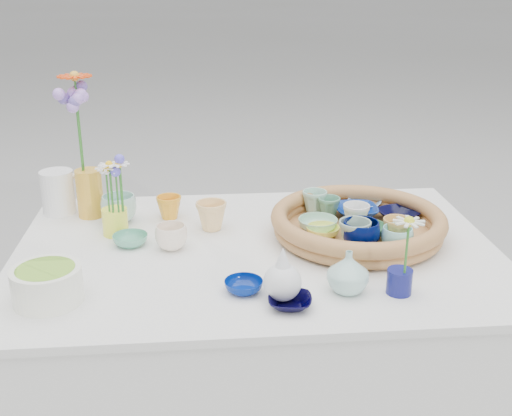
{
  "coord_description": "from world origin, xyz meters",
  "views": [
    {
      "loc": [
        -0.14,
        -1.53,
        1.46
      ],
      "look_at": [
        0.0,
        0.02,
        0.87
      ],
      "focal_mm": 45.0,
      "sensor_mm": 36.0,
      "label": 1
    }
  ],
  "objects": [
    {
      "name": "wicker_tray",
      "position": [
        0.28,
        0.05,
        0.8
      ],
      "size": [
        0.47,
        0.47,
        0.08
      ],
      "primitive_type": null,
      "color": "brown",
      "rests_on": "display_table"
    },
    {
      "name": "tray_ceramic_0",
      "position": [
        0.3,
        0.16,
        0.8
      ],
      "size": [
        0.12,
        0.12,
        0.03
      ],
      "primitive_type": "imported",
      "rotation": [
        0.0,
        0.0,
        -0.0
      ],
      "color": "navy",
      "rests_on": "wicker_tray"
    },
    {
      "name": "tray_ceramic_1",
      "position": [
        0.41,
        0.12,
        0.8
      ],
      "size": [
        0.14,
        0.14,
        0.03
      ],
      "primitive_type": "imported",
      "rotation": [
        0.0,
        0.0,
        0.35
      ],
      "color": "black",
      "rests_on": "wicker_tray"
    },
    {
      "name": "tray_ceramic_2",
      "position": [
        0.36,
        -0.04,
        0.82
      ],
      "size": [
        0.08,
        0.08,
        0.07
      ],
      "primitive_type": "imported",
      "rotation": [
        0.0,
        0.0,
        -0.16
      ],
      "color": "gold",
      "rests_on": "wicker_tray"
    },
    {
      "name": "tray_ceramic_3",
      "position": [
        0.29,
        0.01,
        0.8
      ],
      "size": [
        0.11,
        0.11,
        0.03
      ],
      "primitive_type": "imported",
      "rotation": [
        0.0,
        0.0,
        0.03
      ],
      "color": "#3C8052",
      "rests_on": "wicker_tray"
    },
    {
      "name": "tray_ceramic_4",
      "position": [
        0.24,
        -0.07,
        0.82
      ],
      "size": [
        0.1,
        0.1,
        0.08
      ],
      "primitive_type": "imported",
      "rotation": [
        0.0,
        0.0,
        0.24
      ],
      "color": "#83A290",
      "rests_on": "wicker_tray"
    },
    {
      "name": "tray_ceramic_5",
      "position": [
        0.17,
        0.06,
        0.8
      ],
      "size": [
        0.13,
        0.13,
        0.03
      ],
      "primitive_type": "imported",
      "rotation": [
        0.0,
        0.0,
        0.28
      ],
      "color": "#9ED6BA",
      "rests_on": "wicker_tray"
    },
    {
      "name": "tray_ceramic_6",
      "position": [
        0.19,
        0.19,
        0.82
      ],
      "size": [
        0.08,
        0.08,
        0.07
      ],
      "primitive_type": "imported",
      "rotation": [
        0.0,
        0.0,
        -0.15
      ],
      "color": "#99CCB6",
      "rests_on": "wicker_tray"
    },
    {
      "name": "tray_ceramic_7",
      "position": [
        0.28,
        0.07,
        0.82
      ],
      "size": [
        0.07,
        0.07,
        0.07
      ],
      "primitive_type": "imported",
      "rotation": [
        0.0,
        0.0,
        -0.01
      ],
      "color": "silver",
      "rests_on": "wicker_tray"
    },
    {
      "name": "tray_ceramic_8",
      "position": [
        0.34,
        0.22,
        0.8
      ],
      "size": [
        0.13,
        0.13,
        0.02
      ],
      "primitive_type": "imported",
      "rotation": [
        0.0,
        0.0,
        -0.43
      ],
      "color": "#7EB0F6",
      "rests_on": "wicker_tray"
    },
    {
      "name": "tray_ceramic_9",
      "position": [
        0.26,
        -0.07,
        0.82
      ],
      "size": [
        0.11,
        0.11,
        0.08
      ],
      "primitive_type": "imported",
      "rotation": [
        0.0,
        0.0,
        -0.12
      ],
      "color": "#00083B",
      "rests_on": "wicker_tray"
    },
    {
      "name": "tray_ceramic_10",
      "position": [
        0.18,
        0.02,
        0.8
      ],
      "size": [
        0.09,
        0.09,
        0.03
      ],
      "primitive_type": "imported",
      "rotation": [
        0.0,
        0.0,
        -0.04
      ],
      "color": "#FCFB5C",
      "rests_on": "wicker_tray"
    },
    {
      "name": "tray_ceramic_11",
      "position": [
        0.35,
        -0.09,
        0.81
      ],
      "size": [
        0.1,
        0.1,
        0.06
      ],
      "primitive_type": "imported",
      "rotation": [
        0.0,
        0.0,
        0.26
      ],
      "color": "#80C9C5",
      "rests_on": "wicker_tray"
    },
    {
      "name": "tray_ceramic_12",
      "position": [
        0.22,
        0.16,
        0.81
      ],
      "size": [
        0.08,
        0.08,
        0.06
      ],
      "primitive_type": "imported",
      "rotation": [
        0.0,
        0.0,
        0.27
      ],
      "color": "#589575",
      "rests_on": "wicker_tray"
    },
    {
      "name": "loose_ceramic_0",
      "position": [
        -0.24,
        0.23,
        0.8
      ],
      "size": [
        0.08,
        0.08,
        0.07
      ],
      "primitive_type": "imported",
      "rotation": [
        0.0,
        0.0,
        0.13
      ],
      "color": "orange",
      "rests_on": "display_table"
    },
    {
      "name": "loose_ceramic_1",
      "position": [
        -0.11,
        0.14,
        0.81
      ],
      "size": [
        0.11,
        0.11,
        0.08
      ],
      "primitive_type": "imported",
      "rotation": [
        0.0,
        0.0,
        -0.33
      ],
      "color": "#F4C67D",
      "rests_on": "display_table"
    },
    {
      "name": "loose_ceramic_2",
      "position": [
        -0.33,
        0.05,
        0.78
      ],
      "size": [
        0.1,
        0.1,
        0.03
      ],
      "primitive_type": "imported",
      "rotation": [
        0.0,
        0.0,
        -0.08
      ],
      "color": "#56A483",
      "rests_on": "display_table"
    },
    {
      "name": "loose_ceramic_3",
      "position": [
        -0.22,
        0.02,
        0.8
      ],
      "size": [
        0.1,
        0.1,
        0.07
      ],
      "primitive_type": "imported",
      "rotation": [
        0.0,
        0.0,
        0.16
      ],
      "color": "#FFEAD1",
      "rests_on": "display_table"
    },
    {
      "name": "loose_ceramic_4",
      "position": [
        -0.05,
        -0.24,
        0.78
      ],
      "size": [
        0.1,
        0.1,
        0.03
      ],
      "primitive_type": "imported",
      "rotation": [
        0.0,
        0.0,
        0.2
      ],
      "color": "navy",
      "rests_on": "display_table"
    },
    {
      "name": "loose_ceramic_5",
      "position": [
        -0.38,
        0.22,
        0.8
      ],
      "size": [
        0.12,
        0.12,
        0.08
      ],
      "primitive_type": "imported",
      "rotation": [
        0.0,
        0.0,
        0.27
      ],
      "color": "#A1CEC2",
      "rests_on": "display_table"
    },
    {
      "name": "loose_ceramic_6",
      "position": [
        0.04,
        -0.31,
        0.78
      ],
      "size": [
        0.11,
        0.11,
        0.02
      ],
      "primitive_type": "imported",
      "rotation": [
        0.0,
        0.0,
        -0.16
      ],
      "color": "black",
      "rests_on": "display_table"
    },
    {
      "name": "fluted_bowl",
      "position": [
        -0.48,
        -0.24,
        0.8
      ],
      "size": [
        0.16,
        0.16,
        0.08
      ],
      "primitive_type": null,
      "rotation": [
        0.0,
        0.0,
        0.06
      ],
      "color": "white",
      "rests_on": "display_table"
    },
    {
      "name": "bud_vase_paleblue",
      "position": [
        0.03,
        -0.28,
        0.83
      ],
      "size": [
        0.09,
        0.09,
        0.13
      ],
      "primitive_type": null,
      "rotation": [
        0.0,
        0.0,
        -0.12
      ],
      "color": "silver",
      "rests_on": "display_table"
    },
    {
      "name": "bud_vase_seafoam",
      "position": [
        0.18,
        -0.26,
        0.81
      ],
      "size": [
        0.11,
        0.11,
        0.1
      ],
      "primitive_type": "imported",
      "rotation": [
        0.0,
        0.0,
        0.11
      ],
      "color": "#A2CFC5",
      "rests_on": "display_table"
    },
    {
      "name": "bud_vase_cobalt",
      "position": [
        0.3,
        -0.27,
        0.79
      ],
      "size": [
        0.08,
        0.08,
        0.06
      ],
      "primitive_type": "cylinder",
      "rotation": [
        0.0,
        0.0,
        -0.38
      ],
      "color": "navy",
      "rests_on": "display_table"
    },
    {
      "name": "single_daisy",
      "position": [
        0.3,
        -0.29,
        0.88
      ],
      "size": [
        0.1,
        0.1,
        0.14
      ],
      "primitive_type": null,
      "rotation": [
        0.0,
        0.0,
        -0.23
      ],
      "color": "white",
      "rests_on": "bud_vase_cobalt"
    },
    {
      "name": "tall_vase_yellow",
      "position": [
        -0.47,
        0.27,
        0.84
      ],
      "size": [
        0.1,
        0.1,
        0.14
      ],
      "primitive_type": "cylinder",
      "rotation": [
        0.0,
        0.0,
        0.4
      ],
      "color": "gold",
      "rests_on": "display_table"
    },
    {
      "name": "gerbera",
      "position": [
        -0.48,
        0.28,
        1.04
      ],
      "size": [
        0.14,
        0.14,
        0.29
      ],
      "primitive_type": null,
      "rotation": [
        0.0,
        0.0,
        -0.27
      ],
      "color": "#F4420D",
      "rests_on": "tall_vase_yellow"
    },
    {
      "name": "hydrangea",
      "position": [
        -0.48,
        0.27,
        1.01
      ],
      "size": [
        0.11,
        0.11,
        0.3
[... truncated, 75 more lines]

